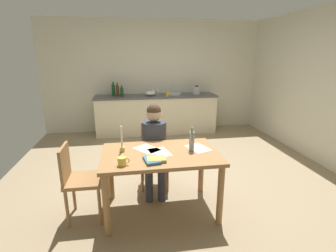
% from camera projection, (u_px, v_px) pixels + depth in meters
% --- Properties ---
extents(ground_plane, '(5.20, 5.20, 0.04)m').
position_uv_depth(ground_plane, '(173.00, 175.00, 3.98)').
color(ground_plane, '#937F60').
extents(wall_back, '(5.20, 0.12, 2.60)m').
position_uv_depth(wall_back, '(154.00, 76.00, 6.09)').
color(wall_back, beige).
rests_on(wall_back, ground).
extents(wall_right, '(0.12, 5.20, 2.60)m').
position_uv_depth(wall_right, '(334.00, 88.00, 4.02)').
color(wall_right, beige).
rests_on(wall_right, ground).
extents(kitchen_counter, '(2.81, 0.64, 0.90)m').
position_uv_depth(kitchen_counter, '(156.00, 114.00, 5.98)').
color(kitchen_counter, beige).
rests_on(kitchen_counter, ground).
extents(dining_table, '(1.32, 0.84, 0.74)m').
position_uv_depth(dining_table, '(161.00, 161.00, 2.89)').
color(dining_table, '#9E7042').
rests_on(dining_table, ground).
extents(chair_at_table, '(0.43, 0.43, 0.89)m').
position_uv_depth(chair_at_table, '(154.00, 151.00, 3.56)').
color(chair_at_table, '#9E7042').
rests_on(chair_at_table, ground).
extents(person_seated, '(0.35, 0.61, 1.19)m').
position_uv_depth(person_seated, '(154.00, 143.00, 3.37)').
color(person_seated, '#333842').
rests_on(person_seated, ground).
extents(chair_side_empty, '(0.40, 0.40, 0.88)m').
position_uv_depth(chair_side_empty, '(78.00, 178.00, 2.79)').
color(chair_side_empty, '#9E7042').
rests_on(chair_side_empty, ground).
extents(coffee_mug, '(0.12, 0.09, 0.09)m').
position_uv_depth(coffee_mug, '(122.00, 161.00, 2.53)').
color(coffee_mug, '#F2CC4C').
rests_on(coffee_mug, dining_table).
extents(candlestick, '(0.06, 0.06, 0.30)m').
position_uv_depth(candlestick, '(122.00, 144.00, 2.88)').
color(candlestick, gold).
rests_on(candlestick, dining_table).
extents(book_magazine, '(0.18, 0.24, 0.03)m').
position_uv_depth(book_magazine, '(152.00, 160.00, 2.63)').
color(book_magazine, '#3D6788').
rests_on(book_magazine, dining_table).
extents(book_cookery, '(0.20, 0.16, 0.03)m').
position_uv_depth(book_cookery, '(156.00, 159.00, 2.64)').
color(book_cookery, '#A39949').
rests_on(book_cookery, dining_table).
extents(paper_letter, '(0.30, 0.35, 0.00)m').
position_uv_depth(paper_letter, '(198.00, 148.00, 3.01)').
color(paper_letter, white).
rests_on(paper_letter, dining_table).
extents(paper_bill, '(0.34, 0.36, 0.00)m').
position_uv_depth(paper_bill, '(147.00, 149.00, 2.98)').
color(paper_bill, white).
rests_on(paper_bill, dining_table).
extents(paper_envelope, '(0.27, 0.33, 0.00)m').
position_uv_depth(paper_envelope, '(159.00, 152.00, 2.88)').
color(paper_envelope, white).
rests_on(paper_envelope, dining_table).
extents(wine_bottle_on_table, '(0.06, 0.06, 0.28)m').
position_uv_depth(wine_bottle_on_table, '(192.00, 141.00, 2.89)').
color(wine_bottle_on_table, '#8C999E').
rests_on(wine_bottle_on_table, dining_table).
extents(sink_unit, '(0.36, 0.36, 0.24)m').
position_uv_depth(sink_unit, '(174.00, 94.00, 5.92)').
color(sink_unit, '#B2B7BC').
rests_on(sink_unit, kitchen_counter).
extents(bottle_oil, '(0.08, 0.08, 0.32)m').
position_uv_depth(bottle_oil, '(113.00, 90.00, 5.75)').
color(bottle_oil, '#194C23').
rests_on(bottle_oil, kitchen_counter).
extents(bottle_vinegar, '(0.07, 0.07, 0.30)m').
position_uv_depth(bottle_vinegar, '(118.00, 90.00, 5.72)').
color(bottle_vinegar, '#593319').
rests_on(bottle_vinegar, kitchen_counter).
extents(bottle_wine_red, '(0.08, 0.08, 0.24)m').
position_uv_depth(bottle_wine_red, '(122.00, 92.00, 5.70)').
color(bottle_wine_red, '#194C23').
rests_on(bottle_wine_red, kitchen_counter).
extents(mixing_bowl, '(0.24, 0.24, 0.11)m').
position_uv_depth(mixing_bowl, '(150.00, 93.00, 5.79)').
color(mixing_bowl, white).
rests_on(mixing_bowl, kitchen_counter).
extents(stovetop_kettle, '(0.18, 0.18, 0.22)m').
position_uv_depth(stovetop_kettle, '(197.00, 90.00, 5.98)').
color(stovetop_kettle, '#B7BABF').
rests_on(stovetop_kettle, kitchen_counter).
extents(wine_glass_near_sink, '(0.07, 0.07, 0.15)m').
position_uv_depth(wine_glass_near_sink, '(158.00, 90.00, 5.98)').
color(wine_glass_near_sink, silver).
rests_on(wine_glass_near_sink, kitchen_counter).
extents(wine_glass_by_kettle, '(0.07, 0.07, 0.15)m').
position_uv_depth(wine_glass_by_kettle, '(153.00, 90.00, 5.96)').
color(wine_glass_by_kettle, silver).
rests_on(wine_glass_by_kettle, kitchen_counter).
extents(teacup_on_counter, '(0.11, 0.08, 0.09)m').
position_uv_depth(teacup_on_counter, '(168.00, 94.00, 5.74)').
color(teacup_on_counter, '#F2CC4C').
rests_on(teacup_on_counter, kitchen_counter).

